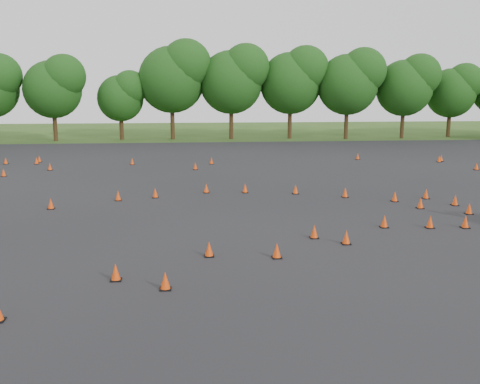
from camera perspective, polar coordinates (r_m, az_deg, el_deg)
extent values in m
plane|color=#2D5119|center=(17.21, 1.34, -6.42)|extent=(140.00, 140.00, 0.00)
plane|color=black|center=(22.97, -0.50, -2.00)|extent=(62.00, 62.00, 0.00)
cone|color=#E04009|center=(21.28, 19.62, -3.05)|extent=(0.26, 0.26, 0.45)
cone|color=#E04009|center=(26.01, -9.03, -0.12)|extent=(0.26, 0.26, 0.45)
cone|color=#E04009|center=(37.55, -3.06, 3.34)|extent=(0.26, 0.26, 0.45)
cone|color=#E04009|center=(25.84, 16.18, -0.48)|extent=(0.26, 0.26, 0.45)
cone|color=#E04009|center=(41.13, 20.48, 3.32)|extent=(0.26, 0.26, 0.45)
cone|color=#E04009|center=(40.07, -20.88, 3.11)|extent=(0.26, 0.26, 0.45)
cone|color=#E04009|center=(26.99, -3.62, 0.39)|extent=(0.26, 0.26, 0.45)
cone|color=#E04009|center=(35.05, -23.90, 1.89)|extent=(0.26, 0.26, 0.45)
cone|color=#E04009|center=(26.97, 19.22, -0.20)|extent=(0.26, 0.26, 0.45)
cone|color=#E04009|center=(18.89, 7.93, -4.23)|extent=(0.26, 0.26, 0.45)
cone|color=#E04009|center=(25.66, -12.87, -0.40)|extent=(0.26, 0.26, 0.45)
cone|color=#E04009|center=(36.70, -19.61, 2.55)|extent=(0.26, 0.26, 0.45)
cone|color=#E04009|center=(14.16, -7.97, -9.40)|extent=(0.26, 0.26, 0.45)
cone|color=#E04009|center=(35.01, -4.79, 2.77)|extent=(0.26, 0.26, 0.45)
cone|color=#E04009|center=(25.84, 21.97, -0.85)|extent=(0.26, 0.26, 0.45)
cone|color=#E04009|center=(37.93, -11.43, 3.21)|extent=(0.26, 0.26, 0.45)
cone|color=#E04009|center=(24.67, -19.53, -1.20)|extent=(0.26, 0.26, 0.45)
cone|color=#E04009|center=(40.93, -23.72, 3.06)|extent=(0.26, 0.26, 0.45)
cone|color=#E04009|center=(18.34, 11.27, -4.79)|extent=(0.26, 0.26, 0.45)
cone|color=#E04009|center=(37.97, 23.92, 2.51)|extent=(0.26, 0.26, 0.45)
cone|color=#E04009|center=(16.72, -3.32, -6.13)|extent=(0.26, 0.26, 0.45)
cone|color=#E04009|center=(21.78, 22.91, -2.97)|extent=(0.26, 0.26, 0.45)
cone|color=#E04009|center=(15.04, -13.13, -8.36)|extent=(0.26, 0.26, 0.45)
cone|color=#E04009|center=(41.16, -20.63, 3.32)|extent=(0.26, 0.26, 0.45)
cone|color=#E04009|center=(24.25, 23.26, -1.66)|extent=(0.26, 0.26, 0.45)
cone|color=#E04009|center=(16.58, 3.95, -6.29)|extent=(0.26, 0.26, 0.45)
cone|color=#E04009|center=(20.86, 15.14, -3.07)|extent=(0.26, 0.26, 0.45)
cone|color=#E04009|center=(41.64, 20.66, 3.39)|extent=(0.26, 0.26, 0.45)
cone|color=#E04009|center=(26.95, 0.55, 0.40)|extent=(0.26, 0.26, 0.45)
cone|color=#E04009|center=(26.27, 11.16, -0.08)|extent=(0.26, 0.26, 0.45)
cone|color=#E04009|center=(24.65, 18.69, -1.16)|extent=(0.26, 0.26, 0.45)
cone|color=#E04009|center=(40.94, 12.44, 3.72)|extent=(0.26, 0.26, 0.45)
cone|color=#E04009|center=(26.78, 5.95, 0.28)|extent=(0.26, 0.26, 0.45)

